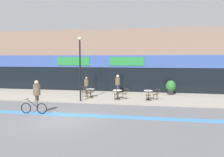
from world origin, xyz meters
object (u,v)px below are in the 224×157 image
object	(u,v)px
planter_pot	(171,87)
cafe_chair_1_side	(125,93)
pedestrian_far_end	(118,82)
bistro_table_0	(91,91)
cafe_chair_0_side	(84,91)
lamp_post	(80,64)
bistro_table_2	(148,93)
cafe_chair_2_side	(156,94)
cafe_chair_0_near	(89,92)
bistro_table_1	(117,93)
pedestrian_near_end	(87,84)
cafe_chair_2_near	(148,95)
cafe_chair_1_near	(116,94)
cyclist_0	(36,95)

from	to	relation	value
planter_pot	cafe_chair_1_side	bearing A→B (deg)	-143.58
pedestrian_far_end	bistro_table_0	bearing A→B (deg)	35.87
cafe_chair_0_side	bistro_table_0	bearing A→B (deg)	7.35
planter_pot	lamp_post	xyz separation A→B (m)	(-7.20, -4.23, 2.17)
planter_pot	pedestrian_far_end	bearing A→B (deg)	-176.91
bistro_table_2	cafe_chair_2_side	size ratio (longest dim) A/B	0.83
bistro_table_0	cafe_chair_0_near	distance (m)	0.63
bistro_table_1	pedestrian_near_end	world-z (taller)	pedestrian_near_end
cafe_chair_0_side	cafe_chair_2_near	xyz separation A→B (m)	(5.48, -0.99, 0.00)
cafe_chair_1_near	pedestrian_near_end	distance (m)	4.22
cafe_chair_1_near	pedestrian_near_end	bearing A→B (deg)	46.10
cafe_chair_2_near	bistro_table_1	bearing A→B (deg)	77.46
cafe_chair_2_near	lamp_post	bearing A→B (deg)	98.97
bistro_table_0	cafe_chair_0_side	size ratio (longest dim) A/B	0.79
bistro_table_0	cafe_chair_0_near	xyz separation A→B (m)	(0.00, -0.63, 0.01)
pedestrian_far_end	cafe_chair_0_near	bearing A→B (deg)	43.01
lamp_post	pedestrian_far_end	distance (m)	4.96
cafe_chair_0_side	cafe_chair_1_side	bearing A→B (deg)	1.62
planter_pot	cyclist_0	size ratio (longest dim) A/B	0.62
cafe_chair_2_near	bistro_table_2	bearing A→B (deg)	0.01
bistro_table_2	pedestrian_far_end	distance (m)	3.83
bistro_table_0	planter_pot	bearing A→B (deg)	19.54
cafe_chair_0_side	planter_pot	world-z (taller)	planter_pot
cyclist_0	pedestrian_far_end	size ratio (longest dim) A/B	1.18
bistro_table_2	cafe_chair_0_side	size ratio (longest dim) A/B	0.83
cafe_chair_0_near	pedestrian_far_end	size ratio (longest dim) A/B	0.51
cafe_chair_0_near	bistro_table_0	bearing A→B (deg)	-2.95
cafe_chair_0_side	cafe_chair_2_side	size ratio (longest dim) A/B	1.00
bistro_table_0	cafe_chair_1_side	size ratio (longest dim) A/B	0.79
cafe_chair_1_side	cafe_chair_2_near	size ratio (longest dim) A/B	1.00
cafe_chair_1_side	pedestrian_near_end	xyz separation A→B (m)	(-3.84, 2.07, 0.42)
planter_pot	pedestrian_near_end	world-z (taller)	pedestrian_near_end
bistro_table_0	cafe_chair_1_near	world-z (taller)	cafe_chair_1_near
cafe_chair_0_near	bistro_table_2	bearing A→B (deg)	-90.13
cafe_chair_2_near	cyclist_0	distance (m)	8.24
cafe_chair_1_near	cyclist_0	world-z (taller)	cyclist_0
cafe_chair_2_near	lamp_post	xyz separation A→B (m)	(-5.19, -0.82, 2.35)
cafe_chair_2_near	pedestrian_near_end	world-z (taller)	pedestrian_near_end
cyclist_0	cafe_chair_1_side	bearing A→B (deg)	-135.95
cafe_chair_0_side	cafe_chair_2_near	distance (m)	5.57
bistro_table_2	cafe_chair_2_side	xyz separation A→B (m)	(0.62, -0.01, -0.02)
cafe_chair_1_near	planter_pot	world-z (taller)	planter_pot
cafe_chair_1_side	cyclist_0	size ratio (longest dim) A/B	0.43
bistro_table_0	pedestrian_near_end	world-z (taller)	pedestrian_near_end
cafe_chair_2_side	planter_pot	bearing A→B (deg)	-108.05
cafe_chair_0_near	cafe_chair_2_near	distance (m)	4.87
bistro_table_1	pedestrian_near_end	xyz separation A→B (m)	(-3.21, 2.08, 0.41)
cafe_chair_0_side	cafe_chair_1_near	world-z (taller)	same
bistro_table_0	cafe_chair_0_side	xyz separation A→B (m)	(-0.62, 0.01, 0.01)
cafe_chair_0_near	cafe_chair_2_near	bearing A→B (deg)	-97.51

